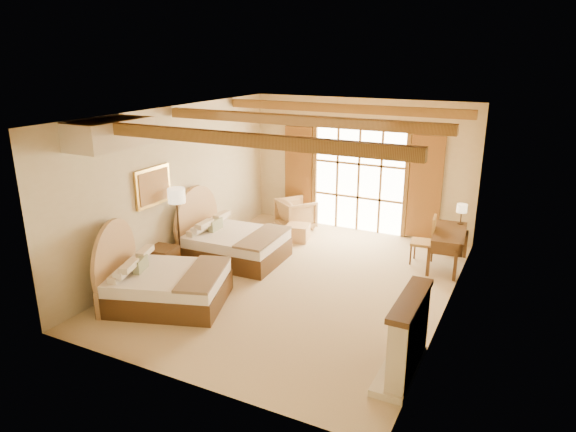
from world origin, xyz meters
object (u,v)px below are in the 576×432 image
Objects in this scene: bed_near at (160,281)px; nightstand at (163,262)px; armchair at (296,214)px; desk at (448,248)px; bed_far at (229,241)px.

bed_near is 4.09× the size of nightstand.
armchair is at bearing 66.42° from bed_near.
bed_near is at bearing -143.37° from desk.
desk is at bearing 18.55° from bed_far.
bed_far is at bearing 116.16° from armchair.
nightstand is at bearing 109.01° from bed_near.
nightstand is 5.74m from desk.
armchair reaches higher than nightstand.
bed_near is 1.12m from nightstand.
desk is (4.22, 3.86, 0.02)m from bed_near.
bed_far reaches higher than desk.
armchair is (1.08, 3.75, 0.08)m from nightstand.
bed_near is 1.63× the size of desk.
bed_near is 5.72m from desk.
armchair is 0.56× the size of desk.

